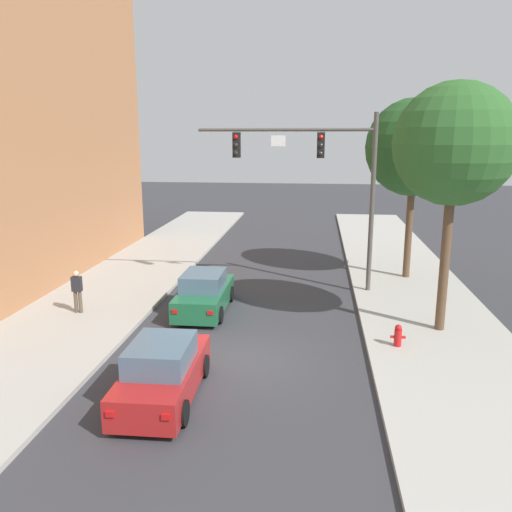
{
  "coord_description": "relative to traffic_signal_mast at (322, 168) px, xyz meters",
  "views": [
    {
      "loc": [
        2.26,
        -14.72,
        6.75
      ],
      "look_at": [
        -0.08,
        5.54,
        2.0
      ],
      "focal_mm": 36.63,
      "sensor_mm": 36.0,
      "label": 1
    }
  ],
  "objects": [
    {
      "name": "sidewalk_right",
      "position": [
        4.05,
        -7.53,
        -5.31
      ],
      "size": [
        5.0,
        60.0,
        0.15
      ],
      "primitive_type": "cube",
      "color": "#B2AFA8",
      "rests_on": "ground"
    },
    {
      "name": "street_tree_second",
      "position": [
        4.15,
        2.44,
        0.79
      ],
      "size": [
        4.39,
        4.39,
        8.24
      ],
      "color": "brown",
      "rests_on": "sidewalk_right"
    },
    {
      "name": "pedestrian_sidewalk_left_walker",
      "position": [
        -9.06,
        -4.29,
        -4.32
      ],
      "size": [
        0.36,
        0.22,
        1.64
      ],
      "color": "brown",
      "rests_on": "sidewalk_left"
    },
    {
      "name": "sidewalk_left",
      "position": [
        -8.95,
        -7.53,
        -5.31
      ],
      "size": [
        5.0,
        60.0,
        0.15
      ],
      "primitive_type": "cube",
      "color": "#B2AFA8",
      "rests_on": "ground"
    },
    {
      "name": "street_tree_nearest",
      "position": [
        4.18,
        -4.5,
        1.04
      ],
      "size": [
        3.98,
        3.98,
        8.3
      ],
      "color": "brown",
      "rests_on": "sidewalk_right"
    },
    {
      "name": "traffic_signal_mast",
      "position": [
        0.0,
        0.0,
        0.0
      ],
      "size": [
        7.46,
        0.38,
        7.5
      ],
      "color": "#514C47",
      "rests_on": "sidewalk_right"
    },
    {
      "name": "ground_plane",
      "position": [
        -2.45,
        -7.53,
        -5.38
      ],
      "size": [
        120.0,
        120.0,
        0.0
      ],
      "primitive_type": "plane",
      "color": "#38383D"
    },
    {
      "name": "fire_hydrant",
      "position": [
        2.51,
        -6.21,
        -4.88
      ],
      "size": [
        0.48,
        0.24,
        0.72
      ],
      "color": "red",
      "rests_on": "sidewalk_right"
    },
    {
      "name": "car_lead_green",
      "position": [
        -4.43,
        -3.17,
        -4.66
      ],
      "size": [
        1.86,
        4.25,
        1.6
      ],
      "color": "#1E663D",
      "rests_on": "ground"
    },
    {
      "name": "car_following_red",
      "position": [
        -4.04,
        -10.09,
        -4.66
      ],
      "size": [
        1.89,
        4.27,
        1.6
      ],
      "color": "#B21E1E",
      "rests_on": "ground"
    }
  ]
}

